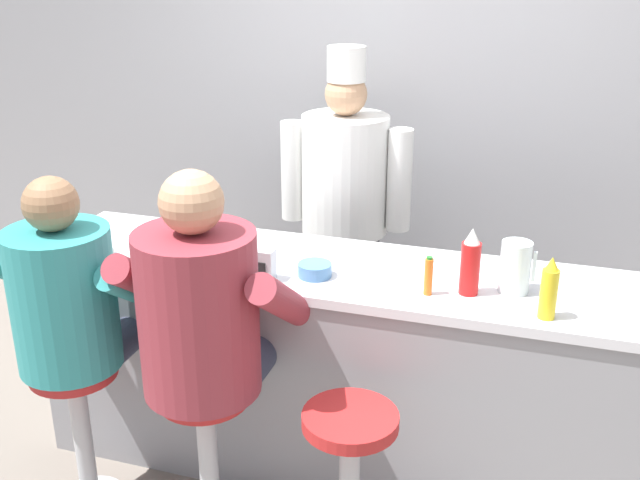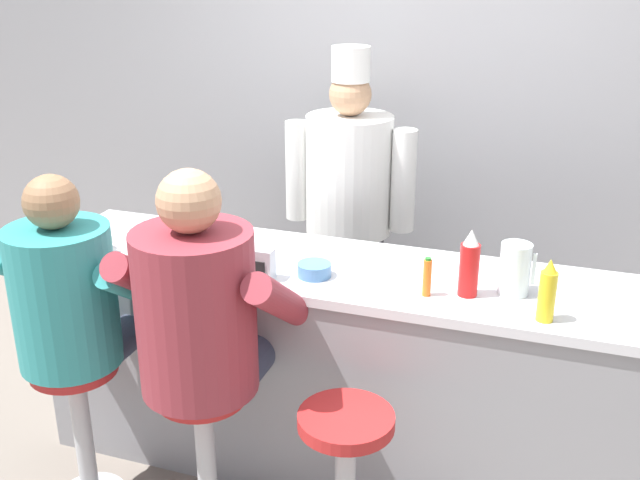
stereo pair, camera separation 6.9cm
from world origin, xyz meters
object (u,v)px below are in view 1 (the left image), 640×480
(water_pitcher_clear, at_px, (515,267))
(breakfast_plate, at_px, (176,255))
(cereal_bowl, at_px, (315,270))
(napkin_dispenser_chrome, at_px, (260,264))
(cook_in_whites_near, at_px, (345,203))
(ketchup_bottle_red, at_px, (470,264))
(hot_sauce_bottle_orange, at_px, (428,276))
(coffee_mug_white, at_px, (93,241))
(mustard_bottle_yellow, at_px, (549,290))
(empty_stool_round, at_px, (349,466))
(diner_seated_maroon, at_px, (204,320))
(diner_seated_teal, at_px, (71,308))

(water_pitcher_clear, bearing_deg, breakfast_plate, -176.36)
(cereal_bowl, bearing_deg, napkin_dispenser_chrome, -155.37)
(breakfast_plate, relative_size, cook_in_whites_near, 0.13)
(cereal_bowl, relative_size, cook_in_whites_near, 0.08)
(ketchup_bottle_red, bearing_deg, breakfast_plate, -179.08)
(ketchup_bottle_red, height_order, napkin_dispenser_chrome, ketchup_bottle_red)
(hot_sauce_bottle_orange, distance_m, breakfast_plate, 1.07)
(cereal_bowl, height_order, cook_in_whites_near, cook_in_whites_near)
(ketchup_bottle_red, distance_m, hot_sauce_bottle_orange, 0.16)
(coffee_mug_white, bearing_deg, mustard_bottle_yellow, -1.63)
(empty_stool_round, bearing_deg, diner_seated_maroon, 176.21)
(mustard_bottle_yellow, xyz_separation_m, cook_in_whites_near, (-1.03, 1.04, -0.12))
(coffee_mug_white, bearing_deg, hot_sauce_bottle_orange, 0.45)
(hot_sauce_bottle_orange, relative_size, breakfast_plate, 0.68)
(breakfast_plate, bearing_deg, cereal_bowl, -0.30)
(coffee_mug_white, distance_m, diner_seated_teal, 0.42)
(breakfast_plate, bearing_deg, cook_in_whites_near, 63.25)
(water_pitcher_clear, bearing_deg, cook_in_whites_near, 136.84)
(empty_stool_round, bearing_deg, cook_in_whites_near, 106.74)
(cook_in_whites_near, bearing_deg, diner_seated_teal, -117.55)
(diner_seated_teal, bearing_deg, ketchup_bottle_red, 16.86)
(napkin_dispenser_chrome, height_order, empty_stool_round, napkin_dispenser_chrome)
(water_pitcher_clear, height_order, breakfast_plate, water_pitcher_clear)
(diner_seated_teal, height_order, diner_seated_maroon, diner_seated_maroon)
(mustard_bottle_yellow, bearing_deg, hot_sauce_bottle_orange, 171.50)
(mustard_bottle_yellow, height_order, water_pitcher_clear, mustard_bottle_yellow)
(water_pitcher_clear, bearing_deg, coffee_mug_white, -175.61)
(water_pitcher_clear, distance_m, cook_in_whites_near, 1.25)
(mustard_bottle_yellow, bearing_deg, breakfast_plate, 176.21)
(coffee_mug_white, relative_size, diner_seated_maroon, 0.09)
(mustard_bottle_yellow, distance_m, breakfast_plate, 1.51)
(cook_in_whites_near, bearing_deg, hot_sauce_bottle_orange, -58.32)
(ketchup_bottle_red, bearing_deg, empty_stool_round, -124.56)
(diner_seated_teal, relative_size, cook_in_whites_near, 0.82)
(ketchup_bottle_red, distance_m, breakfast_plate, 1.22)
(breakfast_plate, relative_size, empty_stool_round, 0.34)
(cereal_bowl, bearing_deg, mustard_bottle_yellow, -6.19)
(coffee_mug_white, xyz_separation_m, napkin_dispenser_chrome, (0.79, -0.05, 0.01))
(cereal_bowl, xyz_separation_m, diner_seated_maroon, (-0.29, -0.41, -0.06))
(diner_seated_teal, bearing_deg, breakfast_plate, 60.70)
(water_pitcher_clear, relative_size, diner_seated_teal, 0.14)
(mustard_bottle_yellow, xyz_separation_m, diner_seated_maroon, (-1.18, -0.32, -0.15))
(coffee_mug_white, bearing_deg, diner_seated_maroon, -27.99)
(coffee_mug_white, bearing_deg, ketchup_bottle_red, 2.38)
(mustard_bottle_yellow, xyz_separation_m, water_pitcher_clear, (-0.13, 0.19, -0.01))
(napkin_dispenser_chrome, height_order, diner_seated_maroon, diner_seated_maroon)
(mustard_bottle_yellow, distance_m, hot_sauce_bottle_orange, 0.44)
(coffee_mug_white, xyz_separation_m, diner_seated_maroon, (0.70, -0.37, -0.09))
(cereal_bowl, bearing_deg, hot_sauce_bottle_orange, -3.99)
(water_pitcher_clear, relative_size, breakfast_plate, 0.89)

